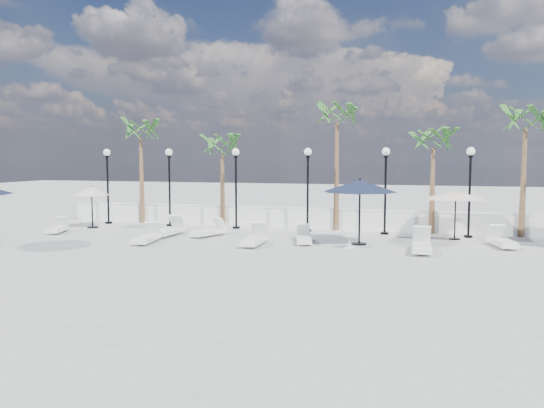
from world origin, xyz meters
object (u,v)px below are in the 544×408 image
(lounger_4, at_px, (254,239))
(lounger_6, at_px, (502,241))
(lounger_7, at_px, (422,245))
(parasol_navy_mid, at_px, (360,186))
(lounger_5, at_px, (304,238))
(lounger_1, at_px, (168,230))
(lounger_2, at_px, (208,231))
(parasol_cream_sq_a, at_px, (456,192))
(lounger_3, at_px, (147,237))
(parasol_cream_small, at_px, (92,192))
(lounger_0, at_px, (58,228))

(lounger_4, bearing_deg, lounger_6, 11.62)
(lounger_7, bearing_deg, lounger_4, -178.82)
(parasol_navy_mid, bearing_deg, lounger_5, -170.89)
(lounger_6, bearing_deg, lounger_4, -179.22)
(lounger_1, relative_size, lounger_6, 1.02)
(lounger_2, height_order, parasol_cream_sq_a, parasol_cream_sq_a)
(lounger_3, relative_size, parasol_navy_mid, 0.67)
(lounger_3, relative_size, lounger_7, 0.92)
(lounger_4, relative_size, lounger_5, 1.12)
(lounger_6, relative_size, lounger_7, 0.95)
(lounger_7, height_order, parasol_cream_sq_a, parasol_cream_sq_a)
(lounger_1, distance_m, lounger_5, 6.12)
(lounger_5, height_order, parasol_cream_small, parasol_cream_small)
(lounger_7, bearing_deg, lounger_2, 169.85)
(lounger_0, xyz_separation_m, parasol_navy_mid, (13.48, 0.53, 2.07))
(lounger_2, bearing_deg, lounger_6, 24.20)
(lounger_1, distance_m, lounger_6, 13.55)
(lounger_0, height_order, lounger_5, lounger_5)
(lounger_4, distance_m, parasol_navy_mid, 4.58)
(lounger_4, bearing_deg, parasol_cream_sq_a, 24.64)
(lounger_2, distance_m, lounger_3, 2.87)
(lounger_5, distance_m, parasol_cream_sq_a, 6.66)
(lounger_0, distance_m, lounger_3, 5.51)
(lounger_2, xyz_separation_m, lounger_3, (-1.67, -2.34, 0.00))
(lounger_0, distance_m, lounger_5, 11.34)
(lounger_0, relative_size, lounger_5, 0.97)
(lounger_3, distance_m, lounger_5, 6.25)
(lounger_3, height_order, lounger_5, lounger_3)
(lounger_1, xyz_separation_m, lounger_4, (4.36, -1.36, -0.00))
(lounger_6, height_order, lounger_7, lounger_7)
(lounger_6, xyz_separation_m, lounger_7, (-2.92, -1.96, 0.02))
(lounger_5, xyz_separation_m, parasol_cream_small, (-10.89, 1.78, 1.55))
(lounger_6, bearing_deg, lounger_1, 170.90)
(parasol_navy_mid, height_order, parasol_cream_small, parasol_navy_mid)
(lounger_5, relative_size, parasol_cream_small, 0.88)
(lounger_6, xyz_separation_m, parasol_navy_mid, (-5.29, -0.83, 2.04))
(lounger_7, bearing_deg, lounger_5, 169.41)
(lounger_3, bearing_deg, lounger_4, 0.21)
(lounger_3, bearing_deg, lounger_7, -3.87)
(lounger_0, relative_size, lounger_1, 0.86)
(parasol_cream_sq_a, xyz_separation_m, parasol_cream_small, (-16.69, -0.96, -0.23))
(parasol_navy_mid, bearing_deg, lounger_6, 8.97)
(parasol_cream_small, bearing_deg, lounger_6, -1.89)
(parasol_cream_small, bearing_deg, lounger_4, -16.86)
(lounger_4, xyz_separation_m, lounger_5, (1.74, 0.99, -0.04))
(lounger_6, relative_size, parasol_cream_sq_a, 0.46)
(lounger_7, height_order, parasol_cream_small, parasol_cream_small)
(lounger_6, bearing_deg, lounger_0, 171.64)
(parasol_cream_sq_a, height_order, parasol_cream_small, parasol_cream_sq_a)
(lounger_6, bearing_deg, parasol_cream_sq_a, 123.44)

